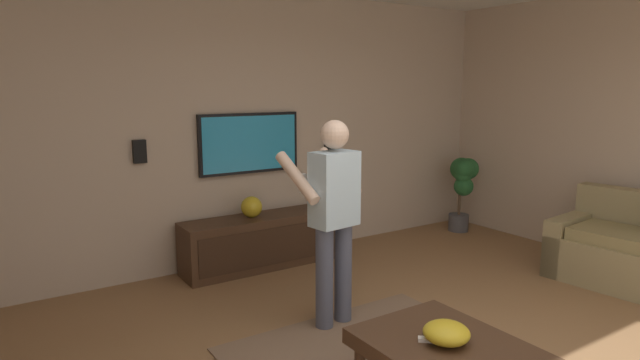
{
  "coord_description": "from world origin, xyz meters",
  "views": [
    {
      "loc": [
        -2.11,
        2.41,
        1.89
      ],
      "look_at": [
        1.38,
        0.11,
        1.15
      ],
      "focal_mm": 29.74,
      "sensor_mm": 36.0,
      "label": 1
    }
  ],
  "objects_px": {
    "tv": "(250,143)",
    "person_standing": "(333,211)",
    "vase_round": "(252,207)",
    "wall_speaker_right": "(140,151)",
    "media_console": "(262,241)",
    "coffee_table": "(446,359)",
    "wall_speaker_left": "(330,141)",
    "potted_plant_tall": "(463,180)",
    "bowl": "(446,333)",
    "remote_white": "(431,340)"
  },
  "relations": [
    {
      "from": "potted_plant_tall",
      "to": "remote_white",
      "type": "height_order",
      "value": "potted_plant_tall"
    },
    {
      "from": "potted_plant_tall",
      "to": "wall_speaker_left",
      "type": "bearing_deg",
      "value": 76.35
    },
    {
      "from": "person_standing",
      "to": "tv",
      "type": "bearing_deg",
      "value": -12.58
    },
    {
      "from": "remote_white",
      "to": "vase_round",
      "type": "bearing_deg",
      "value": -52.78
    },
    {
      "from": "potted_plant_tall",
      "to": "remote_white",
      "type": "relative_size",
      "value": 6.47
    },
    {
      "from": "bowl",
      "to": "media_console",
      "type": "bearing_deg",
      "value": -4.75
    },
    {
      "from": "potted_plant_tall",
      "to": "bowl",
      "type": "xyz_separation_m",
      "value": [
        -2.64,
        3.09,
        -0.22
      ]
    },
    {
      "from": "potted_plant_tall",
      "to": "wall_speaker_left",
      "type": "height_order",
      "value": "wall_speaker_left"
    },
    {
      "from": "potted_plant_tall",
      "to": "wall_speaker_right",
      "type": "bearing_deg",
      "value": 83.7
    },
    {
      "from": "coffee_table",
      "to": "vase_round",
      "type": "xyz_separation_m",
      "value": [
        2.83,
        -0.12,
        0.36
      ]
    },
    {
      "from": "wall_speaker_left",
      "to": "wall_speaker_right",
      "type": "height_order",
      "value": "wall_speaker_right"
    },
    {
      "from": "media_console",
      "to": "vase_round",
      "type": "height_order",
      "value": "vase_round"
    },
    {
      "from": "person_standing",
      "to": "bowl",
      "type": "relative_size",
      "value": 5.94
    },
    {
      "from": "coffee_table",
      "to": "person_standing",
      "type": "relative_size",
      "value": 0.61
    },
    {
      "from": "potted_plant_tall",
      "to": "vase_round",
      "type": "height_order",
      "value": "potted_plant_tall"
    },
    {
      "from": "media_console",
      "to": "wall_speaker_left",
      "type": "height_order",
      "value": "wall_speaker_left"
    },
    {
      "from": "bowl",
      "to": "vase_round",
      "type": "relative_size",
      "value": 1.25
    },
    {
      "from": "tv",
      "to": "wall_speaker_right",
      "type": "xyz_separation_m",
      "value": [
        0.01,
        1.14,
        -0.01
      ]
    },
    {
      "from": "vase_round",
      "to": "wall_speaker_right",
      "type": "xyz_separation_m",
      "value": [
        0.25,
        1.03,
        0.62
      ]
    },
    {
      "from": "person_standing",
      "to": "bowl",
      "type": "bearing_deg",
      "value": 169.33
    },
    {
      "from": "coffee_table",
      "to": "vase_round",
      "type": "height_order",
      "value": "vase_round"
    },
    {
      "from": "tv",
      "to": "person_standing",
      "type": "height_order",
      "value": "person_standing"
    },
    {
      "from": "coffee_table",
      "to": "potted_plant_tall",
      "type": "height_order",
      "value": "potted_plant_tall"
    },
    {
      "from": "remote_white",
      "to": "wall_speaker_right",
      "type": "height_order",
      "value": "wall_speaker_right"
    },
    {
      "from": "media_console",
      "to": "wall_speaker_right",
      "type": "relative_size",
      "value": 7.73
    },
    {
      "from": "coffee_table",
      "to": "potted_plant_tall",
      "type": "bearing_deg",
      "value": -49.43
    },
    {
      "from": "coffee_table",
      "to": "wall_speaker_left",
      "type": "distance_m",
      "value": 3.47
    },
    {
      "from": "coffee_table",
      "to": "person_standing",
      "type": "distance_m",
      "value": 1.44
    },
    {
      "from": "vase_round",
      "to": "wall_speaker_left",
      "type": "relative_size",
      "value": 1.0
    },
    {
      "from": "tv",
      "to": "vase_round",
      "type": "height_order",
      "value": "tv"
    },
    {
      "from": "coffee_table",
      "to": "potted_plant_tall",
      "type": "xyz_separation_m",
      "value": [
        2.64,
        -3.08,
        0.39
      ]
    },
    {
      "from": "tv",
      "to": "remote_white",
      "type": "relative_size",
      "value": 7.56
    },
    {
      "from": "coffee_table",
      "to": "wall_speaker_right",
      "type": "relative_size",
      "value": 4.55
    },
    {
      "from": "tv",
      "to": "wall_speaker_left",
      "type": "relative_size",
      "value": 5.15
    },
    {
      "from": "tv",
      "to": "bowl",
      "type": "xyz_separation_m",
      "value": [
        -3.06,
        0.23,
        -0.83
      ]
    },
    {
      "from": "bowl",
      "to": "wall_speaker_right",
      "type": "height_order",
      "value": "wall_speaker_right"
    },
    {
      "from": "tv",
      "to": "bowl",
      "type": "bearing_deg",
      "value": -4.38
    },
    {
      "from": "media_console",
      "to": "tv",
      "type": "relative_size",
      "value": 1.5
    },
    {
      "from": "coffee_table",
      "to": "tv",
      "type": "distance_m",
      "value": 3.23
    },
    {
      "from": "coffee_table",
      "to": "media_console",
      "type": "distance_m",
      "value": 2.84
    },
    {
      "from": "media_console",
      "to": "person_standing",
      "type": "relative_size",
      "value": 1.04
    },
    {
      "from": "remote_white",
      "to": "wall_speaker_right",
      "type": "distance_m",
      "value": 3.25
    },
    {
      "from": "coffee_table",
      "to": "remote_white",
      "type": "xyz_separation_m",
      "value": [
        0.06,
        0.07,
        0.12
      ]
    },
    {
      "from": "potted_plant_tall",
      "to": "vase_round",
      "type": "distance_m",
      "value": 2.97
    },
    {
      "from": "media_console",
      "to": "vase_round",
      "type": "bearing_deg",
      "value": -93.1
    },
    {
      "from": "potted_plant_tall",
      "to": "wall_speaker_left",
      "type": "relative_size",
      "value": 4.41
    },
    {
      "from": "tv",
      "to": "remote_white",
      "type": "xyz_separation_m",
      "value": [
        -3.01,
        0.3,
        -0.88
      ]
    },
    {
      "from": "person_standing",
      "to": "wall_speaker_right",
      "type": "distance_m",
      "value": 2.08
    },
    {
      "from": "potted_plant_tall",
      "to": "bowl",
      "type": "relative_size",
      "value": 3.52
    },
    {
      "from": "coffee_table",
      "to": "person_standing",
      "type": "bearing_deg",
      "value": -3.07
    }
  ]
}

